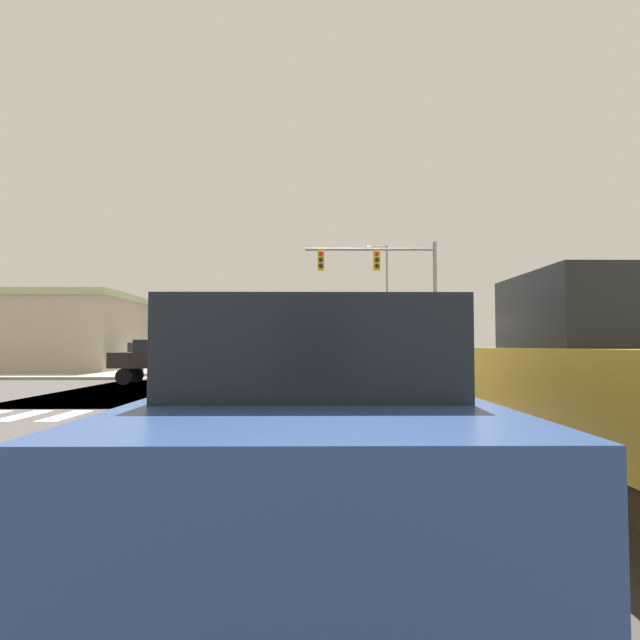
# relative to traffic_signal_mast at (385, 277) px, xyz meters

# --- Properties ---
(ground) EXTENTS (90.00, 90.00, 0.05)m
(ground) POSITION_rel_traffic_signal_mast_xyz_m (-5.55, -6.89, -5.07)
(ground) COLOR #464240
(sidewalk_corner_ne) EXTENTS (12.00, 12.00, 0.14)m
(sidewalk_corner_ne) POSITION_rel_traffic_signal_mast_xyz_m (7.45, 5.11, -4.97)
(sidewalk_corner_ne) COLOR gray
(sidewalk_corner_ne) RESTS_ON ground
(sidewalk_corner_nw) EXTENTS (12.00, 12.00, 0.14)m
(sidewalk_corner_nw) POSITION_rel_traffic_signal_mast_xyz_m (-18.55, 5.11, -4.97)
(sidewalk_corner_nw) COLOR gray
(sidewalk_corner_nw) RESTS_ON ground
(crosswalk_near) EXTENTS (13.50, 2.00, 0.01)m
(crosswalk_near) POSITION_rel_traffic_signal_mast_xyz_m (-5.80, -14.19, -5.04)
(crosswalk_near) COLOR white
(crosswalk_near) RESTS_ON ground
(crosswalk_far) EXTENTS (13.50, 2.00, 0.01)m
(crosswalk_far) POSITION_rel_traffic_signal_mast_xyz_m (-5.80, 0.41, -5.04)
(crosswalk_far) COLOR white
(crosswalk_far) RESTS_ON ground
(traffic_signal_mast) EXTENTS (6.57, 0.55, 6.83)m
(traffic_signal_mast) POSITION_rel_traffic_signal_mast_xyz_m (0.00, 0.00, 0.00)
(traffic_signal_mast) COLOR gray
(traffic_signal_mast) RESTS_ON ground
(street_lamp) EXTENTS (1.78, 0.32, 9.39)m
(street_lamp) POSITION_rel_traffic_signal_mast_xyz_m (1.85, 14.89, 0.47)
(street_lamp) COLOR gray
(street_lamp) RESTS_ON ground
(bank_building) EXTENTS (15.29, 10.31, 4.90)m
(bank_building) POSITION_rel_traffic_signal_mast_xyz_m (-22.10, 8.68, -2.58)
(bank_building) COLOR #B6A88E
(bank_building) RESTS_ON ground
(sedan_nearside_1) EXTENTS (1.80, 4.30, 1.88)m
(sedan_nearside_1) POSITION_rel_traffic_signal_mast_xyz_m (-10.55, 19.46, -3.92)
(sedan_nearside_1) COLOR black
(sedan_nearside_1) RESTS_ON ground
(sedan_crossing_2) EXTENTS (4.30, 1.80, 1.88)m
(sedan_crossing_2) POSITION_rel_traffic_signal_mast_xyz_m (-10.00, -3.39, -3.92)
(sedan_crossing_2) COLOR black
(sedan_crossing_2) RESTS_ON ground
(sedan_queued_3) EXTENTS (1.80, 4.30, 1.88)m
(sedan_queued_3) POSITION_rel_traffic_signal_mast_xyz_m (-7.55, 20.46, -3.92)
(sedan_queued_3) COLOR black
(sedan_queued_3) RESTS_ON ground
(sedan_leading_4) EXTENTS (1.80, 4.30, 1.88)m
(sedan_leading_4) POSITION_rel_traffic_signal_mast_xyz_m (-7.55, 13.19, -3.92)
(sedan_leading_4) COLOR black
(sedan_leading_4) RESTS_ON ground
(sedan_trailing_5) EXTENTS (1.80, 4.30, 1.88)m
(sedan_trailing_5) POSITION_rel_traffic_signal_mast_xyz_m (-3.55, -23.30, -3.92)
(sedan_trailing_5) COLOR black
(sedan_trailing_5) RESTS_ON ground
(sedan_middle_6) EXTENTS (1.80, 4.30, 1.88)m
(sedan_middle_6) POSITION_rel_traffic_signal_mast_xyz_m (-10.55, 29.60, -3.92)
(sedan_middle_6) COLOR black
(sedan_middle_6) RESTS_ON ground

